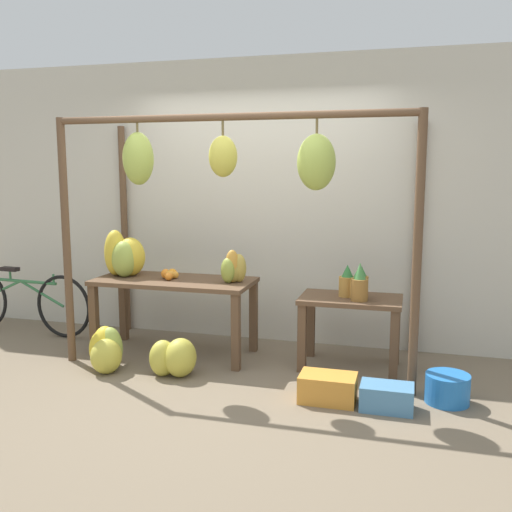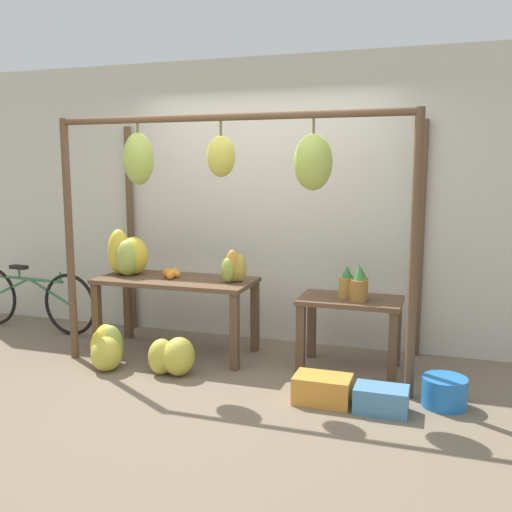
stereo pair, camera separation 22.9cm
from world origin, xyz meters
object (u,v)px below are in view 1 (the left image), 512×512
object	(u,v)px
banana_pile_on_table	(125,257)
banana_pile_ground_right	(174,358)
orange_pile	(170,274)
pineapple_cluster	(355,284)
fruit_crate_white	(328,388)
blue_bucket	(447,388)
banana_pile_ground_left	(106,350)
fruit_crate_purple	(387,397)
parked_bicycle	(22,301)
papaya_pile	(233,269)

from	to	relation	value
banana_pile_on_table	banana_pile_ground_right	size ratio (longest dim) A/B	0.95
orange_pile	pineapple_cluster	world-z (taller)	pineapple_cluster
fruit_crate_white	blue_bucket	distance (m)	0.89
banana_pile_ground_left	banana_pile_ground_right	size ratio (longest dim) A/B	0.99
orange_pile	fruit_crate_purple	xyz separation A→B (m)	(2.03, -0.76, -0.67)
pineapple_cluster	banana_pile_ground_left	distance (m)	2.23
banana_pile_ground_left	fruit_crate_purple	distance (m)	2.40
parked_bicycle	papaya_pile	world-z (taller)	papaya_pile
orange_pile	blue_bucket	world-z (taller)	orange_pile
banana_pile_on_table	parked_bicycle	distance (m)	1.44
orange_pile	banana_pile_ground_right	world-z (taller)	orange_pile
blue_bucket	parked_bicycle	bearing A→B (deg)	170.41
banana_pile_ground_left	fruit_crate_white	size ratio (longest dim) A/B	1.11
pineapple_cluster	parked_bicycle	xyz separation A→B (m)	(-3.51, 0.17, -0.41)
orange_pile	blue_bucket	xyz separation A→B (m)	(2.46, -0.52, -0.65)
blue_bucket	papaya_pile	xyz separation A→B (m)	(-1.84, 0.51, 0.73)
blue_bucket	fruit_crate_purple	distance (m)	0.50
parked_bicycle	orange_pile	bearing A→B (deg)	-6.45
fruit_crate_white	papaya_pile	xyz separation A→B (m)	(-0.98, 0.72, 0.74)
banana_pile_on_table	parked_bicycle	bearing A→B (deg)	173.37
pineapple_cluster	banana_pile_ground_left	xyz separation A→B (m)	(-2.06, -0.60, -0.58)
banana_pile_ground_left	blue_bucket	size ratio (longest dim) A/B	1.44
orange_pile	fruit_crate_purple	bearing A→B (deg)	-20.65
papaya_pile	banana_pile_ground_left	bearing A→B (deg)	-150.42
pineapple_cluster	banana_pile_ground_right	size ratio (longest dim) A/B	0.69
papaya_pile	fruit_crate_purple	xyz separation A→B (m)	(1.41, -0.75, -0.75)
orange_pile	parked_bicycle	distance (m)	1.86
banana_pile_ground_left	parked_bicycle	distance (m)	1.64
fruit_crate_purple	banana_pile_on_table	bearing A→B (deg)	162.03
banana_pile_on_table	parked_bicycle	xyz separation A→B (m)	(-1.32, 0.15, -0.55)
orange_pile	parked_bicycle	xyz separation A→B (m)	(-1.81, 0.20, -0.41)
banana_pile_ground_right	fruit_crate_purple	size ratio (longest dim) A/B	1.25
banana_pile_on_table	orange_pile	xyz separation A→B (m)	(0.48, -0.05, -0.14)
fruit_crate_white	fruit_crate_purple	size ratio (longest dim) A/B	1.11
orange_pile	fruit_crate_purple	world-z (taller)	orange_pile
banana_pile_on_table	blue_bucket	world-z (taller)	banana_pile_on_table
papaya_pile	orange_pile	bearing A→B (deg)	179.05
blue_bucket	papaya_pile	world-z (taller)	papaya_pile
banana_pile_on_table	papaya_pile	bearing A→B (deg)	-3.14
fruit_crate_white	fruit_crate_purple	bearing A→B (deg)	-4.36
banana_pile_ground_right	parked_bicycle	xyz separation A→B (m)	(-2.08, 0.76, 0.18)
fruit_crate_white	papaya_pile	bearing A→B (deg)	143.54
banana_pile_on_table	orange_pile	bearing A→B (deg)	-5.94
pineapple_cluster	parked_bicycle	distance (m)	3.53
banana_pile_ground_left	orange_pile	bearing A→B (deg)	57.28
banana_pile_ground_left	fruit_crate_white	world-z (taller)	banana_pile_ground_left
parked_bicycle	papaya_pile	xyz separation A→B (m)	(2.43, -0.21, 0.50)
banana_pile_ground_right	papaya_pile	bearing A→B (deg)	57.58
parked_bicycle	fruit_crate_purple	bearing A→B (deg)	-14.18
banana_pile_ground_right	banana_pile_on_table	bearing A→B (deg)	140.97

